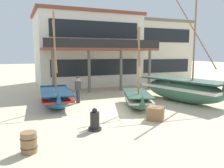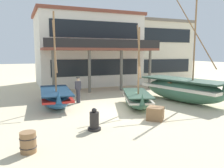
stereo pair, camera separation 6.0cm
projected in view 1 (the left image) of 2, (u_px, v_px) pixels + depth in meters
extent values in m
plane|color=beige|center=(119.00, 111.00, 12.84)|extent=(120.00, 120.00, 0.00)
ellipsoid|color=#427056|center=(137.00, 99.00, 13.76)|extent=(2.57, 4.00, 0.87)
cube|color=silver|center=(137.00, 98.00, 13.75)|extent=(2.53, 3.86, 0.10)
cube|color=#243D2F|center=(137.00, 93.00, 13.71)|extent=(2.58, 3.94, 0.06)
cone|color=#427056|center=(142.00, 99.00, 11.93)|extent=(0.35, 0.35, 0.61)
cylinder|color=olive|center=(139.00, 63.00, 12.99)|extent=(0.10, 0.10, 4.07)
cylinder|color=olive|center=(139.00, 51.00, 12.89)|extent=(0.57, 1.42, 3.03)
cube|color=olive|center=(136.00, 94.00, 14.00)|extent=(1.28, 0.59, 0.06)
ellipsoid|color=#427056|center=(182.00, 90.00, 15.14)|extent=(3.31, 6.18, 1.53)
cube|color=silver|center=(182.00, 87.00, 15.12)|extent=(3.27, 5.96, 0.18)
cube|color=#243D2F|center=(183.00, 80.00, 15.05)|extent=(3.34, 6.08, 0.11)
cylinder|color=olive|center=(195.00, 40.00, 14.11)|extent=(0.10, 0.10, 5.95)
cylinder|color=olive|center=(195.00, 32.00, 14.04)|extent=(0.83, 3.03, 4.51)
cube|color=olive|center=(177.00, 82.00, 15.42)|extent=(1.81, 0.60, 0.06)
ellipsoid|color=#23517A|center=(56.00, 98.00, 13.97)|extent=(2.02, 4.59, 1.00)
cube|color=red|center=(56.00, 96.00, 13.95)|extent=(2.03, 4.42, 0.12)
cube|color=#132C43|center=(55.00, 91.00, 13.90)|extent=(2.07, 4.51, 0.07)
cone|color=#23517A|center=(59.00, 97.00, 11.89)|extent=(0.36, 0.36, 0.70)
cylinder|color=olive|center=(55.00, 55.00, 13.08)|extent=(0.10, 0.10, 4.89)
cylinder|color=olive|center=(55.00, 45.00, 13.00)|extent=(0.24, 2.14, 3.06)
cube|color=olive|center=(55.00, 91.00, 14.24)|extent=(1.61, 0.28, 0.06)
cylinder|color=#33333D|center=(78.00, 96.00, 14.78)|extent=(0.26, 0.26, 0.88)
cube|color=#383842|center=(78.00, 85.00, 14.68)|extent=(0.36, 0.22, 0.54)
sphere|color=beige|center=(78.00, 80.00, 14.63)|extent=(0.22, 0.22, 0.22)
cylinder|color=#2D2823|center=(78.00, 78.00, 14.61)|extent=(0.24, 0.24, 0.05)
cylinder|color=black|center=(95.00, 129.00, 9.62)|extent=(0.57, 0.57, 0.10)
cylinder|color=black|center=(95.00, 120.00, 9.57)|extent=(0.40, 0.40, 0.68)
sphere|color=black|center=(95.00, 111.00, 9.51)|extent=(0.22, 0.22, 0.22)
cylinder|color=olive|center=(29.00, 142.00, 7.41)|extent=(0.52, 0.52, 0.70)
torus|color=black|center=(29.00, 138.00, 7.39)|extent=(0.56, 0.56, 0.03)
torus|color=black|center=(29.00, 147.00, 7.43)|extent=(0.56, 0.56, 0.03)
cube|color=olive|center=(156.00, 113.00, 11.07)|extent=(1.07, 1.07, 0.63)
cube|color=silver|center=(86.00, 51.00, 23.86)|extent=(10.02, 6.62, 6.90)
cube|color=brown|center=(86.00, 16.00, 23.36)|extent=(10.42, 6.88, 0.30)
cube|color=black|center=(97.00, 67.00, 21.02)|extent=(8.42, 0.06, 1.52)
cube|color=black|center=(96.00, 30.00, 20.55)|extent=(8.42, 0.06, 1.52)
cube|color=brown|center=(102.00, 49.00, 19.59)|extent=(10.02, 2.70, 0.20)
cylinder|color=#666056|center=(53.00, 73.00, 17.33)|extent=(0.24, 0.24, 3.45)
cylinder|color=#666056|center=(89.00, 72.00, 18.43)|extent=(0.24, 0.24, 3.45)
cylinder|color=#666056|center=(121.00, 71.00, 19.53)|extent=(0.24, 0.24, 3.45)
cylinder|color=#666056|center=(149.00, 70.00, 20.63)|extent=(0.24, 0.24, 3.45)
cube|color=black|center=(107.00, 43.00, 18.35)|extent=(10.02, 0.08, 0.70)
cube|color=beige|center=(149.00, 52.00, 27.62)|extent=(7.81, 6.13, 6.60)
cube|color=#70665B|center=(150.00, 23.00, 27.14)|extent=(8.12, 6.37, 0.30)
cube|color=black|center=(164.00, 66.00, 25.00)|extent=(6.56, 0.06, 1.45)
cube|color=black|center=(165.00, 35.00, 24.55)|extent=(6.56, 0.06, 1.45)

